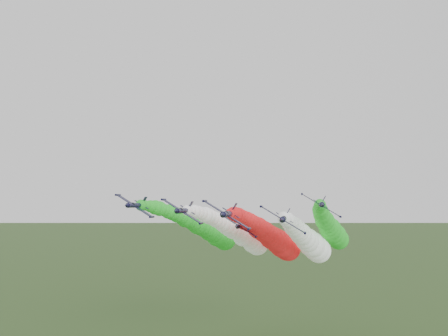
{
  "coord_description": "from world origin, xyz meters",
  "views": [
    {
      "loc": [
        21.61,
        -73.98,
        46.13
      ],
      "look_at": [
        6.93,
        9.6,
        52.89
      ],
      "focal_mm": 35.0,
      "sensor_mm": 36.0,
      "label": 1
    }
  ],
  "objects": [
    {
      "name": "jet_lead",
      "position": [
        14.58,
        44.9,
        36.41
      ],
      "size": [
        15.97,
        70.83,
        17.93
      ],
      "rotation": [
        0.0,
        0.55,
        0.0
      ],
      "color": "black",
      "rests_on": "ground"
    },
    {
      "name": "jet_inner_left",
      "position": [
        4.2,
        54.23,
        36.83
      ],
      "size": [
        15.98,
        70.84,
        17.94
      ],
      "rotation": [
        0.0,
        0.55,
        0.0
      ],
      "color": "black",
      "rests_on": "ground"
    },
    {
      "name": "jet_inner_right",
      "position": [
        23.58,
        49.78,
        35.55
      ],
      "size": [
        16.13,
        71.0,
        18.09
      ],
      "rotation": [
        0.0,
        0.55,
        0.0
      ],
      "color": "black",
      "rests_on": "ground"
    },
    {
      "name": "jet_outer_left",
      "position": [
        -7.22,
        59.38,
        37.73
      ],
      "size": [
        16.12,
        70.98,
        18.08
      ],
      "rotation": [
        0.0,
        0.55,
        0.0
      ],
      "color": "black",
      "rests_on": "ground"
    },
    {
      "name": "jet_outer_right",
      "position": [
        30.49,
        62.31,
        38.21
      ],
      "size": [
        15.75,
        70.62,
        17.71
      ],
      "rotation": [
        0.0,
        0.55,
        0.0
      ],
      "color": "black",
      "rests_on": "ground"
    },
    {
      "name": "jet_trail",
      "position": [
        12.87,
        69.84,
        33.45
      ],
      "size": [
        16.0,
        70.86,
        17.95
      ],
      "rotation": [
        0.0,
        0.55,
        0.0
      ],
      "color": "black",
      "rests_on": "ground"
    }
  ]
}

